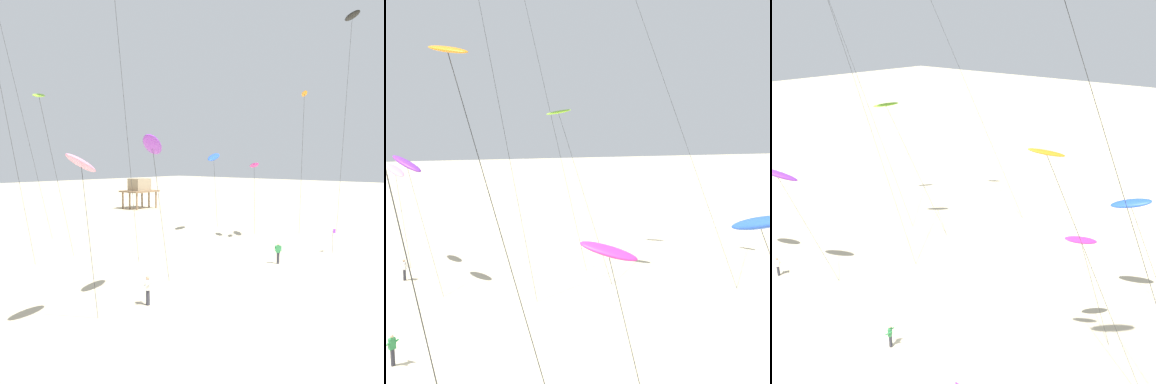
{
  "view_description": "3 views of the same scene",
  "coord_description": "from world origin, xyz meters",
  "views": [
    {
      "loc": [
        -31.25,
        -20.55,
        8.37
      ],
      "look_at": [
        -2.82,
        4.62,
        5.64
      ],
      "focal_mm": 45.06,
      "sensor_mm": 36.0,
      "label": 1
    },
    {
      "loc": [
        26.8,
        1.56,
        12.29
      ],
      "look_at": [
        1.26,
        8.93,
        8.45
      ],
      "focal_mm": 47.08,
      "sensor_mm": 36.0,
      "label": 2
    },
    {
      "loc": [
        21.83,
        -17.13,
        20.64
      ],
      "look_at": [
        1.66,
        6.22,
        9.06
      ],
      "focal_mm": 44.26,
      "sensor_mm": 36.0,
      "label": 3
    }
  ],
  "objects": [
    {
      "name": "kite_flyer_nearest",
      "position": [
        -12.86,
        -0.92,
        0.89
      ],
      "size": [
        0.73,
        0.73,
        1.67
      ],
      "color": "#33333D",
      "rests_on": "ground"
    },
    {
      "name": "kite_teal",
      "position": [
        -12.17,
        17.7,
        21.54
      ],
      "size": [
        9.37,
        6.0,
        23.1
      ],
      "color": "teal",
      "rests_on": "ground"
    },
    {
      "name": "kite_pink",
      "position": [
        -17.68,
        -1.55,
        8.07
      ],
      "size": [
        3.06,
        2.15,
        8.78
      ],
      "color": "pink",
      "rests_on": "ground"
    },
    {
      "name": "kite_orange",
      "position": [
        10.63,
        2.22,
        13.98
      ],
      "size": [
        6.34,
        4.09,
        14.7
      ],
      "color": "orange",
      "rests_on": "ground"
    },
    {
      "name": "ground_plane",
      "position": [
        0.0,
        0.0,
        0.0
      ],
      "size": [
        260.0,
        260.0,
        0.0
      ],
      "primitive_type": "plane",
      "color": "beige"
    },
    {
      "name": "kite_purple",
      "position": [
        -11.84,
        -0.32,
        9.08
      ],
      "size": [
        5.23,
        3.6,
        9.86
      ],
      "color": "purple",
      "rests_on": "ground"
    },
    {
      "name": "kite_flyer_middle",
      "position": [
        1.3,
        -0.79,
        0.89
      ],
      "size": [
        0.7,
        0.71,
        1.67
      ],
      "color": "#33333D",
      "rests_on": "ground"
    },
    {
      "name": "kite_blue",
      "position": [
        10.76,
        13.4,
        8.39
      ],
      "size": [
        4.57,
        2.73,
        9.11
      ],
      "color": "blue",
      "rests_on": "ground"
    },
    {
      "name": "kite_lime",
      "position": [
        -12.11,
        11.24,
        12.7
      ],
      "size": [
        5.82,
        3.92,
        13.22
      ],
      "color": "#8CD833",
      "rests_on": "ground"
    },
    {
      "name": "kite_magenta",
      "position": [
        10.12,
        7.53,
        7.53
      ],
      "size": [
        3.06,
        2.38,
        8.01
      ],
      "color": "#D8339E",
      "rests_on": "ground"
    }
  ]
}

